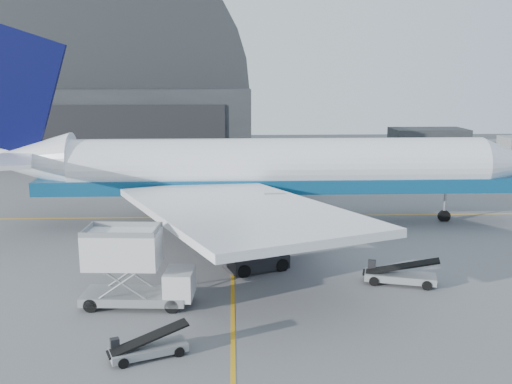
{
  "coord_description": "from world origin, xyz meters",
  "views": [
    {
      "loc": [
        0.06,
        -36.51,
        14.26
      ],
      "look_at": [
        2.03,
        10.6,
        4.5
      ],
      "focal_mm": 40.0,
      "sensor_mm": 36.0,
      "label": 1
    }
  ],
  "objects_px": {
    "catering_truck": "(133,269)",
    "belt_loader_b": "(399,275)",
    "airliner": "(256,169)",
    "belt_loader_a": "(148,348)",
    "pushback_tug": "(258,259)"
  },
  "relations": [
    {
      "from": "catering_truck",
      "to": "belt_loader_b",
      "type": "bearing_deg",
      "value": 13.47
    },
    {
      "from": "airliner",
      "to": "belt_loader_a",
      "type": "distance_m",
      "value": 27.93
    },
    {
      "from": "airliner",
      "to": "belt_loader_a",
      "type": "bearing_deg",
      "value": -104.18
    },
    {
      "from": "catering_truck",
      "to": "belt_loader_a",
      "type": "height_order",
      "value": "catering_truck"
    },
    {
      "from": "belt_loader_a",
      "to": "belt_loader_b",
      "type": "distance_m",
      "value": 18.71
    },
    {
      "from": "catering_truck",
      "to": "belt_loader_a",
      "type": "xyz_separation_m",
      "value": [
        1.79,
        -6.8,
        -1.92
      ]
    },
    {
      "from": "airliner",
      "to": "catering_truck",
      "type": "distance_m",
      "value": 21.82
    },
    {
      "from": "airliner",
      "to": "belt_loader_b",
      "type": "bearing_deg",
      "value": -61.4
    },
    {
      "from": "airliner",
      "to": "pushback_tug",
      "type": "height_order",
      "value": "airliner"
    },
    {
      "from": "airliner",
      "to": "belt_loader_a",
      "type": "relative_size",
      "value": 12.96
    },
    {
      "from": "catering_truck",
      "to": "pushback_tug",
      "type": "bearing_deg",
      "value": 42.52
    },
    {
      "from": "airliner",
      "to": "belt_loader_b",
      "type": "distance_m",
      "value": 19.79
    },
    {
      "from": "belt_loader_b",
      "to": "airliner",
      "type": "bearing_deg",
      "value": 134.28
    },
    {
      "from": "catering_truck",
      "to": "pushback_tug",
      "type": "xyz_separation_m",
      "value": [
        8.06,
        6.45,
        -1.64
      ]
    },
    {
      "from": "pushback_tug",
      "to": "belt_loader_a",
      "type": "distance_m",
      "value": 14.66
    }
  ]
}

